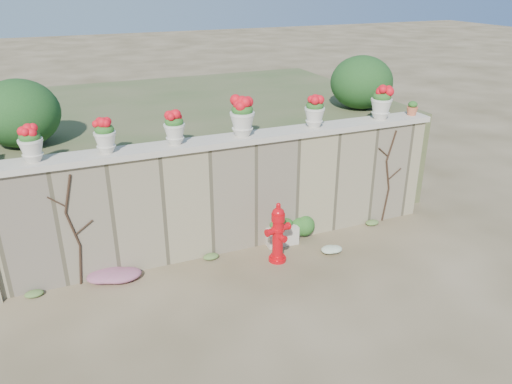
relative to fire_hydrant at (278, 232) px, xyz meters
name	(u,v)px	position (x,y,z in m)	size (l,w,h in m)	color
ground	(272,299)	(-0.57, -1.01, -0.56)	(80.00, 80.00, 0.00)	#4D4126
stone_wall	(231,197)	(-0.57, 0.79, 0.44)	(8.00, 0.40, 2.00)	gray
wall_cap	(229,140)	(-0.57, 0.79, 1.49)	(8.10, 0.52, 0.10)	beige
raised_fill	(183,145)	(-0.57, 3.99, 0.44)	(9.00, 6.00, 2.00)	#384C23
back_shrub_left	(19,113)	(-3.77, 1.99, 1.99)	(1.30, 1.30, 1.10)	#143814
back_shrub_right	(362,82)	(2.83, 1.99, 1.99)	(1.30, 1.30, 1.10)	#143814
vine_left	(74,230)	(-3.24, 0.57, 0.44)	(0.60, 0.04, 1.91)	black
vine_right	(388,175)	(2.66, 0.57, 0.44)	(0.60, 0.04, 1.91)	black
fire_hydrant	(278,232)	(0.00, 0.00, 0.00)	(0.48, 0.34, 1.10)	red
planter_box	(281,232)	(0.33, 0.54, -0.33)	(0.60, 0.37, 0.49)	beige
green_shrub	(304,226)	(0.79, 0.54, -0.29)	(0.56, 0.50, 0.53)	#1E5119
magenta_clump	(114,274)	(-2.74, 0.47, -0.44)	(0.86, 0.57, 0.23)	#C92893
white_flowers	(330,249)	(0.97, -0.14, -0.46)	(0.50, 0.40, 0.18)	white
urn_pot_0	(31,144)	(-3.63, 0.79, 1.82)	(0.35, 0.35, 0.55)	beige
urn_pot_1	(105,136)	(-2.58, 0.79, 1.81)	(0.34, 0.34, 0.53)	beige
urn_pot_2	(174,128)	(-1.50, 0.79, 1.81)	(0.34, 0.34, 0.54)	beige
urn_pot_3	(242,117)	(-0.33, 0.79, 1.87)	(0.42, 0.42, 0.66)	beige
urn_pot_4	(315,112)	(1.06, 0.79, 1.83)	(0.36, 0.36, 0.57)	beige
urn_pot_5	(381,103)	(2.49, 0.79, 1.85)	(0.40, 0.40, 0.63)	beige
terracotta_pot	(412,109)	(3.23, 0.79, 1.67)	(0.22, 0.22, 0.26)	#C5603C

